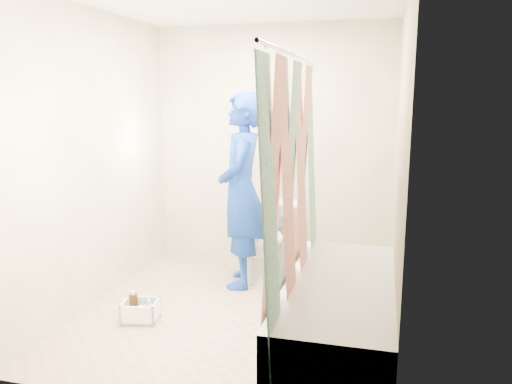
% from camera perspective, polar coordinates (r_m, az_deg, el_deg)
% --- Properties ---
extents(floor, '(2.60, 2.60, 0.00)m').
position_cam_1_polar(floor, '(4.13, -2.25, -13.52)').
color(floor, tan).
rests_on(floor, ground).
extents(wall_back, '(2.40, 0.02, 2.40)m').
position_cam_1_polar(wall_back, '(5.04, 1.91, 5.15)').
color(wall_back, beige).
rests_on(wall_back, ground).
extents(wall_front, '(2.40, 0.02, 2.40)m').
position_cam_1_polar(wall_front, '(2.59, -10.72, -0.54)').
color(wall_front, beige).
rests_on(wall_front, ground).
extents(wall_left, '(0.02, 2.60, 2.40)m').
position_cam_1_polar(wall_left, '(4.29, -17.94, 3.62)').
color(wall_left, beige).
rests_on(wall_left, ground).
extents(wall_right, '(0.02, 2.60, 2.40)m').
position_cam_1_polar(wall_right, '(3.63, 16.08, 2.48)').
color(wall_right, beige).
rests_on(wall_right, ground).
extents(bathtub, '(0.70, 1.75, 0.50)m').
position_cam_1_polar(bathtub, '(3.49, 9.50, -13.59)').
color(bathtub, white).
rests_on(bathtub, ground).
extents(curtain_rod, '(0.02, 1.90, 0.02)m').
position_cam_1_polar(curtain_rod, '(3.23, 4.42, 15.22)').
color(curtain_rod, silver).
rests_on(curtain_rod, wall_back).
extents(shower_curtain, '(0.06, 1.75, 1.80)m').
position_cam_1_polar(shower_curtain, '(3.29, 4.18, -1.14)').
color(shower_curtain, white).
rests_on(shower_curtain, curtain_rod).
extents(toilet, '(0.59, 0.78, 0.70)m').
position_cam_1_polar(toilet, '(4.79, 1.45, -5.51)').
color(toilet, white).
rests_on(toilet, ground).
extents(tank_lid, '(0.47, 0.32, 0.03)m').
position_cam_1_polar(tank_lid, '(4.69, 0.73, -5.12)').
color(tank_lid, white).
rests_on(tank_lid, toilet).
extents(tank_internals, '(0.17, 0.08, 0.23)m').
position_cam_1_polar(tank_internals, '(4.89, 2.23, -1.08)').
color(tank_internals, black).
rests_on(tank_internals, toilet).
extents(plumber, '(0.52, 0.70, 1.74)m').
position_cam_1_polar(plumber, '(4.46, -1.67, 0.11)').
color(plumber, navy).
rests_on(plumber, ground).
extents(cleaning_caddy, '(0.30, 0.26, 0.20)m').
position_cam_1_polar(cleaning_caddy, '(4.04, -12.95, -13.21)').
color(cleaning_caddy, white).
rests_on(cleaning_caddy, ground).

